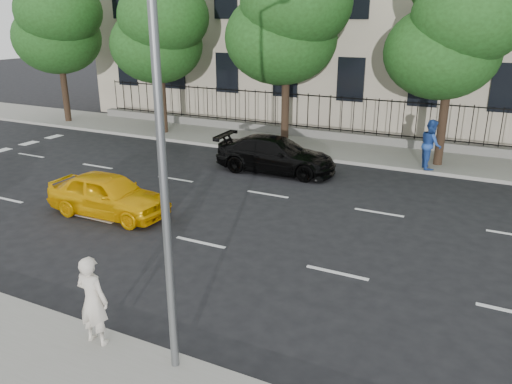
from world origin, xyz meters
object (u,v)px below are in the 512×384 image
black_sedan (276,155)px  woman_near (93,300)px  street_light (178,77)px  yellow_taxi (109,194)px

black_sedan → woman_near: size_ratio=2.74×
street_light → black_sedan: size_ratio=1.63×
woman_near → street_light: bearing=-160.8°
yellow_taxi → black_sedan: black_sedan is taller
black_sedan → woman_near: (1.66, -12.08, 0.33)m
yellow_taxi → woman_near: woman_near is taller
woman_near → black_sedan: bearing=-83.0°
yellow_taxi → woman_near: 7.05m
yellow_taxi → woman_near: size_ratio=2.26×
black_sedan → street_light: bearing=-165.8°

